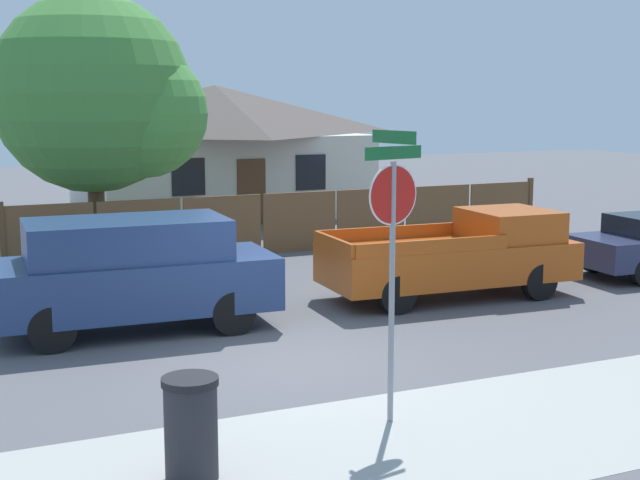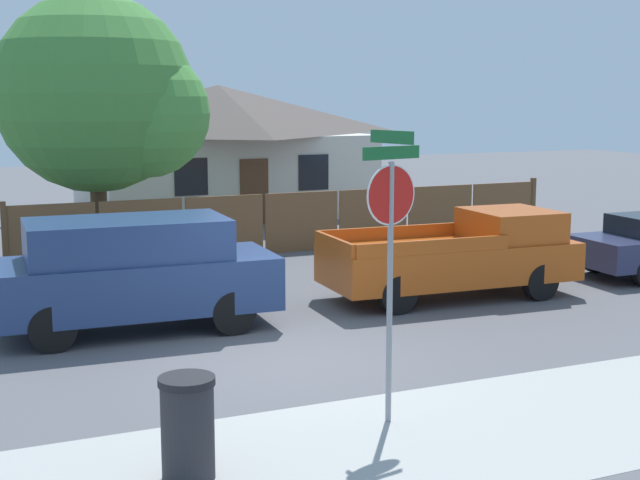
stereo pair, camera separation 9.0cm
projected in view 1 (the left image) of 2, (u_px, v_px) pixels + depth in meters
The scene contains 9 objects.
ground_plane at pixel (281, 360), 13.22m from camera, with size 80.00×80.00×0.00m, color #56565B.
sidewalk_strip at pixel (399, 445), 9.97m from camera, with size 36.00×3.20×0.01m.
wooden_fence at pixel (300, 222), 22.38m from camera, with size 14.29×0.12×1.59m.
house at pixel (216, 147), 29.90m from camera, with size 9.40×7.47×4.24m.
oak_tree at pixel (103, 98), 21.25m from camera, with size 5.00×4.76×6.32m.
red_suv at pixel (133, 271), 14.69m from camera, with size 4.68×2.08×1.89m.
orange_pickup at pixel (459, 256), 17.27m from camera, with size 4.98×2.09×1.66m.
stop_sign at pixel (393, 228), 10.35m from camera, with size 0.82×0.74×3.48m.
trash_bin at pixel (191, 428), 9.02m from camera, with size 0.58×0.58×1.08m.
Camera 1 is at (-4.69, -11.89, 3.87)m, focal length 50.00 mm.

